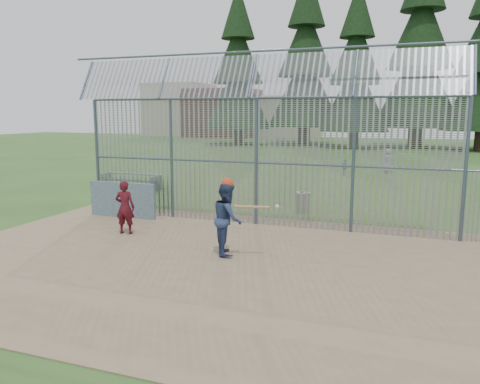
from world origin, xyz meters
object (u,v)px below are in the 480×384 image
at_px(dugout_wall, 123,200).
at_px(bleacher, 130,181).
at_px(onlooker, 125,207).
at_px(trash_can, 303,203).
at_px(batter, 227,219).

relative_size(dugout_wall, bleacher, 0.83).
height_order(onlooker, trash_can, onlooker).
bearing_deg(onlooker, bleacher, -68.66).
relative_size(onlooker, trash_can, 1.93).
relative_size(batter, bleacher, 0.61).
height_order(dugout_wall, onlooker, onlooker).
bearing_deg(bleacher, dugout_wall, -59.38).
distance_m(batter, onlooker, 3.67).
xyz_separation_m(dugout_wall, batter, (4.92, -2.72, 0.31)).
distance_m(dugout_wall, batter, 5.64).
xyz_separation_m(batter, bleacher, (-8.02, 7.95, -0.52)).
relative_size(dugout_wall, batter, 1.37).
bearing_deg(trash_can, batter, -97.27).
bearing_deg(dugout_wall, batter, -28.94).
bearing_deg(trash_can, onlooker, -132.20).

